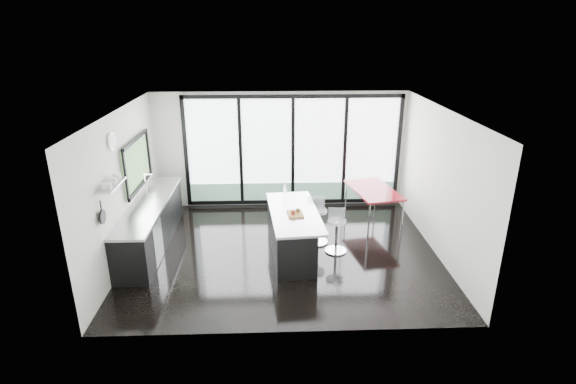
{
  "coord_description": "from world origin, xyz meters",
  "views": [
    {
      "loc": [
        -0.22,
        -7.95,
        4.25
      ],
      "look_at": [
        0.1,
        0.3,
        1.15
      ],
      "focal_mm": 28.0,
      "sensor_mm": 36.0,
      "label": 1
    }
  ],
  "objects_px": {
    "bar_stool_near": "(336,236)",
    "bar_stool_far": "(317,226)",
    "island": "(290,232)",
    "red_table": "(373,206)"
  },
  "relations": [
    {
      "from": "island",
      "to": "bar_stool_far",
      "type": "xyz_separation_m",
      "value": [
        0.56,
        0.42,
        -0.08
      ]
    },
    {
      "from": "island",
      "to": "bar_stool_far",
      "type": "bearing_deg",
      "value": 37.05
    },
    {
      "from": "island",
      "to": "red_table",
      "type": "height_order",
      "value": "island"
    },
    {
      "from": "island",
      "to": "bar_stool_far",
      "type": "relative_size",
      "value": 3.01
    },
    {
      "from": "island",
      "to": "bar_stool_near",
      "type": "bearing_deg",
      "value": 1.13
    },
    {
      "from": "bar_stool_far",
      "to": "island",
      "type": "bearing_deg",
      "value": -146.85
    },
    {
      "from": "bar_stool_far",
      "to": "red_table",
      "type": "height_order",
      "value": "red_table"
    },
    {
      "from": "bar_stool_near",
      "to": "bar_stool_far",
      "type": "xyz_separation_m",
      "value": [
        -0.34,
        0.41,
        0.03
      ]
    },
    {
      "from": "island",
      "to": "bar_stool_near",
      "type": "distance_m",
      "value": 0.91
    },
    {
      "from": "island",
      "to": "bar_stool_near",
      "type": "xyz_separation_m",
      "value": [
        0.9,
        0.02,
        -0.11
      ]
    }
  ]
}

